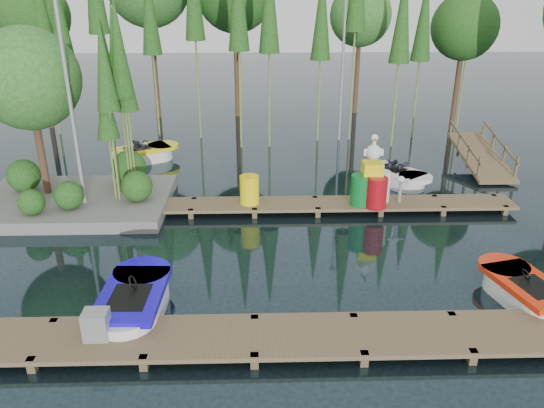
{
  "coord_description": "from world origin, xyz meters",
  "views": [
    {
      "loc": [
        0.11,
        -13.47,
        6.97
      ],
      "look_at": [
        0.5,
        0.5,
        1.1
      ],
      "focal_mm": 35.0,
      "sensor_mm": 36.0,
      "label": 1
    }
  ],
  "objects_px": {
    "utility_cabinet": "(97,325)",
    "drum_cluster": "(372,184)",
    "boat_red": "(525,292)",
    "yellow_barrel": "(249,190)",
    "island": "(55,112)",
    "boat_blue": "(134,303)",
    "boat_yellow_far": "(144,154)"
  },
  "relations": [
    {
      "from": "utility_cabinet",
      "to": "island",
      "type": "bearing_deg",
      "value": 111.86
    },
    {
      "from": "yellow_barrel",
      "to": "utility_cabinet",
      "type": "bearing_deg",
      "value": -113.2
    },
    {
      "from": "island",
      "to": "yellow_barrel",
      "type": "height_order",
      "value": "island"
    },
    {
      "from": "island",
      "to": "drum_cluster",
      "type": "height_order",
      "value": "island"
    },
    {
      "from": "boat_yellow_far",
      "to": "drum_cluster",
      "type": "height_order",
      "value": "drum_cluster"
    },
    {
      "from": "utility_cabinet",
      "to": "drum_cluster",
      "type": "xyz_separation_m",
      "value": [
        6.95,
        6.84,
        0.37
      ]
    },
    {
      "from": "boat_blue",
      "to": "boat_yellow_far",
      "type": "xyz_separation_m",
      "value": [
        -1.96,
        11.23,
        0.01
      ]
    },
    {
      "from": "yellow_barrel",
      "to": "boat_red",
      "type": "bearing_deg",
      "value": -40.19
    },
    {
      "from": "boat_blue",
      "to": "drum_cluster",
      "type": "xyz_separation_m",
      "value": [
        6.5,
        5.6,
        0.69
      ]
    },
    {
      "from": "drum_cluster",
      "to": "island",
      "type": "bearing_deg",
      "value": 174.6
    },
    {
      "from": "yellow_barrel",
      "to": "drum_cluster",
      "type": "xyz_separation_m",
      "value": [
        3.95,
        -0.16,
        0.21
      ]
    },
    {
      "from": "island",
      "to": "boat_blue",
      "type": "height_order",
      "value": "island"
    },
    {
      "from": "yellow_barrel",
      "to": "boat_yellow_far",
      "type": "bearing_deg",
      "value": 129.52
    },
    {
      "from": "boat_red",
      "to": "drum_cluster",
      "type": "height_order",
      "value": "drum_cluster"
    },
    {
      "from": "boat_yellow_far",
      "to": "utility_cabinet",
      "type": "xyz_separation_m",
      "value": [
        1.51,
        -12.47,
        0.31
      ]
    },
    {
      "from": "utility_cabinet",
      "to": "drum_cluster",
      "type": "distance_m",
      "value": 9.76
    },
    {
      "from": "boat_red",
      "to": "yellow_barrel",
      "type": "xyz_separation_m",
      "value": [
        -6.52,
        5.51,
        0.51
      ]
    },
    {
      "from": "boat_yellow_far",
      "to": "utility_cabinet",
      "type": "bearing_deg",
      "value": -92.7
    },
    {
      "from": "drum_cluster",
      "to": "utility_cabinet",
      "type": "bearing_deg",
      "value": -135.48
    },
    {
      "from": "boat_red",
      "to": "island",
      "type": "bearing_deg",
      "value": 139.35
    },
    {
      "from": "yellow_barrel",
      "to": "drum_cluster",
      "type": "height_order",
      "value": "drum_cluster"
    },
    {
      "from": "boat_blue",
      "to": "drum_cluster",
      "type": "height_order",
      "value": "drum_cluster"
    },
    {
      "from": "island",
      "to": "boat_red",
      "type": "xyz_separation_m",
      "value": [
        12.64,
        -6.3,
        -2.92
      ]
    },
    {
      "from": "boat_blue",
      "to": "yellow_barrel",
      "type": "bearing_deg",
      "value": 68.03
    },
    {
      "from": "boat_red",
      "to": "drum_cluster",
      "type": "relative_size",
      "value": 1.25
    },
    {
      "from": "boat_red",
      "to": "boat_yellow_far",
      "type": "bearing_deg",
      "value": 120.97
    },
    {
      "from": "island",
      "to": "boat_yellow_far",
      "type": "bearing_deg",
      "value": 70.91
    },
    {
      "from": "island",
      "to": "drum_cluster",
      "type": "relative_size",
      "value": 2.92
    },
    {
      "from": "island",
      "to": "boat_red",
      "type": "bearing_deg",
      "value": -26.48
    },
    {
      "from": "boat_red",
      "to": "yellow_barrel",
      "type": "bearing_deg",
      "value": 125.63
    },
    {
      "from": "boat_red",
      "to": "drum_cluster",
      "type": "distance_m",
      "value": 5.97
    },
    {
      "from": "yellow_barrel",
      "to": "drum_cluster",
      "type": "distance_m",
      "value": 3.96
    }
  ]
}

